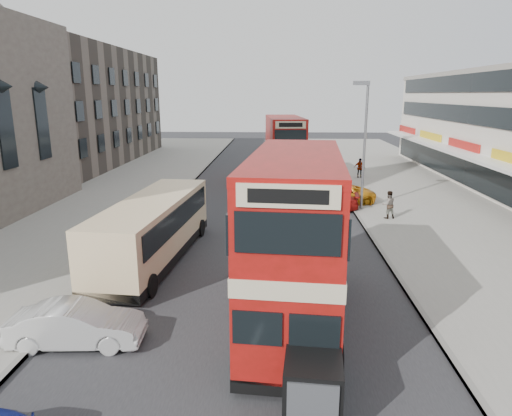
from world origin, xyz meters
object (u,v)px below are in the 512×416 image
(car_right_b, at_px, (339,195))
(cyclist, at_px, (332,196))
(pedestrian_near, at_px, (388,204))
(coach, at_px, (153,227))
(car_left_front, at_px, (77,325))
(car_right_a, at_px, (327,201))
(pedestrian_far, at_px, (360,168))
(bus_second, at_px, (285,150))
(bus_main, at_px, (295,240))
(street_lamp, at_px, (364,136))

(car_right_b, height_order, cyclist, cyclist)
(pedestrian_near, bearing_deg, coach, 18.41)
(cyclist, bearing_deg, pedestrian_near, -36.21)
(car_left_front, height_order, pedestrian_near, pedestrian_near)
(car_right_a, xyz_separation_m, pedestrian_near, (3.34, -2.36, 0.41))
(car_right_a, xyz_separation_m, pedestrian_far, (4.03, 11.23, 0.43))
(coach, bearing_deg, car_left_front, -88.59)
(car_left_front, bearing_deg, car_right_a, -32.41)
(pedestrian_near, bearing_deg, bus_second, -74.11)
(bus_second, distance_m, pedestrian_near, 12.97)
(bus_second, bearing_deg, pedestrian_near, 113.00)
(bus_main, relative_size, bus_second, 1.02)
(bus_main, distance_m, pedestrian_near, 14.15)
(coach, distance_m, pedestrian_far, 24.40)
(car_left_front, height_order, cyclist, cyclist)
(car_right_a, distance_m, pedestrian_far, 11.94)
(street_lamp, distance_m, pedestrian_far, 11.99)
(bus_second, bearing_deg, cyclist, 104.80)
(street_lamp, height_order, car_right_a, street_lamp)
(bus_main, distance_m, car_left_front, 7.11)
(coach, bearing_deg, car_right_a, 51.92)
(car_right_b, bearing_deg, street_lamp, 28.41)
(coach, relative_size, pedestrian_far, 5.86)
(street_lamp, bearing_deg, bus_main, -107.83)
(bus_main, xyz_separation_m, coach, (-6.11, 5.51, -1.30))
(car_left_front, xyz_separation_m, pedestrian_far, (13.29, 27.95, 0.36))
(bus_main, xyz_separation_m, pedestrian_near, (6.07, 12.65, -1.86))
(bus_second, height_order, car_left_front, bus_second)
(bus_main, bearing_deg, bus_second, -85.33)
(street_lamp, xyz_separation_m, car_right_a, (-2.11, -0.02, -4.20))
(car_left_front, bearing_deg, bus_second, -17.83)
(pedestrian_far, distance_m, cyclist, 11.34)
(bus_main, height_order, pedestrian_near, bus_main)
(pedestrian_near, bearing_deg, cyclist, -55.92)
(car_right_b, relative_size, pedestrian_near, 2.84)
(car_right_a, height_order, pedestrian_near, pedestrian_near)
(coach, height_order, car_right_b, coach)
(car_right_a, bearing_deg, pedestrian_far, 165.44)
(car_right_b, bearing_deg, pedestrian_far, 154.18)
(cyclist, bearing_deg, car_left_front, -111.52)
(car_right_a, bearing_deg, bus_second, -158.33)
(street_lamp, distance_m, car_right_a, 4.71)
(street_lamp, bearing_deg, car_right_a, -179.50)
(pedestrian_near, relative_size, cyclist, 0.73)
(street_lamp, relative_size, bus_second, 0.83)
(bus_main, distance_m, pedestrian_far, 27.16)
(cyclist, bearing_deg, car_right_b, 71.02)
(bus_second, height_order, pedestrian_near, bus_second)
(bus_second, height_order, car_right_b, bus_second)
(pedestrian_near, distance_m, pedestrian_far, 13.61)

